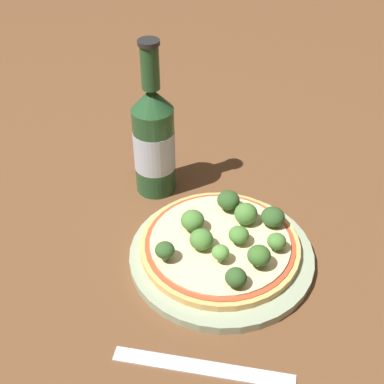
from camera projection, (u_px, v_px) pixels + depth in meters
name	position (u px, v px, depth m)	size (l,w,h in m)	color
ground_plane	(199.00, 254.00, 0.71)	(3.00, 3.00, 0.00)	brown
plate	(221.00, 255.00, 0.70)	(0.24, 0.24, 0.01)	#93A384
pizza	(220.00, 245.00, 0.70)	(0.21, 0.21, 0.01)	tan
broccoli_floret_0	(273.00, 217.00, 0.71)	(0.03, 0.03, 0.02)	#7A9E5B
broccoli_floret_1	(228.00, 200.00, 0.74)	(0.03, 0.03, 0.03)	#7A9E5B
broccoli_floret_2	(239.00, 235.00, 0.68)	(0.03, 0.03, 0.02)	#7A9E5B
broccoli_floret_3	(220.00, 253.00, 0.66)	(0.02, 0.02, 0.02)	#7A9E5B
broccoli_floret_4	(165.00, 250.00, 0.66)	(0.02, 0.02, 0.03)	#7A9E5B
broccoli_floret_5	(193.00, 220.00, 0.70)	(0.03, 0.03, 0.03)	#7A9E5B
broccoli_floret_6	(236.00, 277.00, 0.63)	(0.03, 0.03, 0.02)	#7A9E5B
broccoli_floret_7	(277.00, 241.00, 0.68)	(0.02, 0.02, 0.02)	#7A9E5B
broccoli_floret_8	(259.00, 256.00, 0.65)	(0.03, 0.03, 0.03)	#7A9E5B
broccoli_floret_9	(201.00, 239.00, 0.68)	(0.03, 0.03, 0.03)	#7A9E5B
broccoli_floret_10	(246.00, 214.00, 0.72)	(0.03, 0.03, 0.03)	#7A9E5B
beer_bottle	(154.00, 140.00, 0.77)	(0.06, 0.06, 0.24)	#234C28
fork	(203.00, 367.00, 0.58)	(0.07, 0.20, 0.00)	silver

